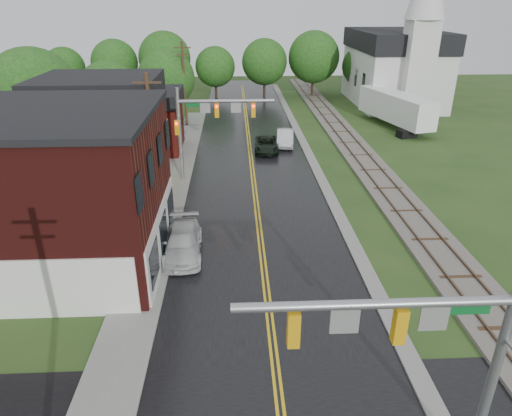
{
  "coord_description": "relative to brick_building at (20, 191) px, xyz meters",
  "views": [
    {
      "loc": [
        -1.41,
        -7.17,
        13.14
      ],
      "look_at": [
        -0.41,
        13.73,
        3.5
      ],
      "focal_mm": 32.0,
      "sensor_mm": 36.0,
      "label": 1
    }
  ],
  "objects": [
    {
      "name": "tree_left_b",
      "position": [
        -5.36,
        16.9,
        1.57
      ],
      "size": [
        7.6,
        7.6,
        9.69
      ],
      "color": "black",
      "rests_on": "ground"
    },
    {
      "name": "semi_trailer",
      "position": [
        28.89,
        27.38,
        -1.94
      ],
      "size": [
        5.38,
        11.82,
        3.69
      ],
      "color": "black",
      "rests_on": "ground"
    },
    {
      "name": "traffic_signal_far",
      "position": [
        9.01,
        12.0,
        0.82
      ],
      "size": [
        7.34,
        0.43,
        7.2
      ],
      "color": "gray",
      "rests_on": "ground"
    },
    {
      "name": "church",
      "position": [
        32.48,
        38.74,
        1.68
      ],
      "size": [
        10.4,
        18.4,
        20.0
      ],
      "color": "silver",
      "rests_on": "ground"
    },
    {
      "name": "sidewalk_left",
      "position": [
        6.28,
        10.0,
        -4.15
      ],
      "size": [
        2.4,
        50.0,
        0.12
      ],
      "primitive_type": "cube",
      "color": "gray",
      "rests_on": "ground"
    },
    {
      "name": "yellow_house",
      "position": [
        1.48,
        11.0,
        -0.95
      ],
      "size": [
        8.0,
        7.0,
        6.4
      ],
      "primitive_type": "cube",
      "color": "tan",
      "rests_on": "ground"
    },
    {
      "name": "main_road",
      "position": [
        12.48,
        15.0,
        -4.15
      ],
      "size": [
        10.0,
        90.0,
        0.02
      ],
      "primitive_type": "cube",
      "color": "black",
      "rests_on": "ground"
    },
    {
      "name": "curb_right",
      "position": [
        17.88,
        20.0,
        -4.15
      ],
      "size": [
        0.8,
        70.0,
        0.12
      ],
      "primitive_type": "cube",
      "color": "gray",
      "rests_on": "ground"
    },
    {
      "name": "traffic_signal_near",
      "position": [
        15.96,
        -13.0,
        0.82
      ],
      "size": [
        7.34,
        0.3,
        7.2
      ],
      "color": "gray",
      "rests_on": "ground"
    },
    {
      "name": "utility_pole_b",
      "position": [
        5.68,
        7.0,
        0.57
      ],
      "size": [
        1.8,
        0.28,
        9.0
      ],
      "color": "#382616",
      "rests_on": "ground"
    },
    {
      "name": "railroad",
      "position": [
        22.48,
        20.0,
        -4.05
      ],
      "size": [
        3.2,
        80.0,
        0.3
      ],
      "color": "#59544C",
      "rests_on": "ground"
    },
    {
      "name": "tree_left_c",
      "position": [
        -1.36,
        24.9,
        0.36
      ],
      "size": [
        6.0,
        6.0,
        7.65
      ],
      "color": "black",
      "rests_on": "ground"
    },
    {
      "name": "tree_left_e",
      "position": [
        3.64,
        30.9,
        0.66
      ],
      "size": [
        6.4,
        6.4,
        8.16
      ],
      "color": "black",
      "rests_on": "ground"
    },
    {
      "name": "brick_building",
      "position": [
        0.0,
        0.0,
        0.0
      ],
      "size": [
        14.3,
        10.3,
        8.3
      ],
      "color": "#45110E",
      "rests_on": "ground"
    },
    {
      "name": "sedan_silver",
      "position": [
        15.98,
        20.99,
        -3.41
      ],
      "size": [
        2.05,
        4.64,
        1.48
      ],
      "primitive_type": "imported",
      "rotation": [
        0.0,
        0.0,
        -0.11
      ],
      "color": "silver",
      "rests_on": "ground"
    },
    {
      "name": "pickup_white",
      "position": [
        8.06,
        0.37,
        -3.42
      ],
      "size": [
        2.29,
        5.12,
        1.46
      ],
      "primitive_type": "imported",
      "rotation": [
        0.0,
        0.0,
        0.05
      ],
      "color": "silver",
      "rests_on": "ground"
    },
    {
      "name": "darkred_building",
      "position": [
        2.48,
        20.0,
        -1.95
      ],
      "size": [
        7.0,
        6.0,
        4.4
      ],
      "primitive_type": "cube",
      "color": "#3F0F0C",
      "rests_on": "ground"
    },
    {
      "name": "utility_pole_c",
      "position": [
        5.68,
        29.0,
        0.57
      ],
      "size": [
        1.8,
        0.28,
        9.0
      ],
      "color": "#382616",
      "rests_on": "ground"
    },
    {
      "name": "suv_dark",
      "position": [
        14.05,
        19.13,
        -3.5
      ],
      "size": [
        2.49,
        4.85,
        1.31
      ],
      "primitive_type": "imported",
      "rotation": [
        0.0,
        0.0,
        -0.07
      ],
      "color": "black",
      "rests_on": "ground"
    }
  ]
}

